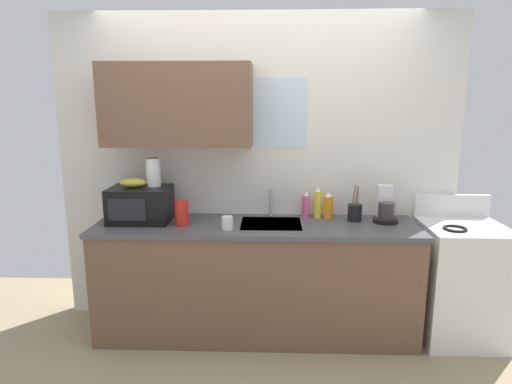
# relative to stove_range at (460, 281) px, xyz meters

# --- Properties ---
(kitchen_wall_assembly) EXTENTS (3.24, 0.42, 2.50)m
(kitchen_wall_assembly) POSITION_rel_stove_range_xyz_m (-1.71, 0.30, 0.91)
(kitchen_wall_assembly) COLOR silver
(kitchen_wall_assembly) RESTS_ON ground
(counter_unit) EXTENTS (2.47, 0.63, 0.90)m
(counter_unit) POSITION_rel_stove_range_xyz_m (-1.58, -0.00, 0.00)
(counter_unit) COLOR brown
(counter_unit) RESTS_ON ground
(sink_faucet) EXTENTS (0.03, 0.03, 0.22)m
(sink_faucet) POSITION_rel_stove_range_xyz_m (-1.46, 0.24, 0.55)
(sink_faucet) COLOR #B2B5BA
(sink_faucet) RESTS_ON counter_unit
(stove_range) EXTENTS (0.60, 0.60, 1.08)m
(stove_range) POSITION_rel_stove_range_xyz_m (0.00, 0.00, 0.00)
(stove_range) COLOR white
(stove_range) RESTS_ON ground
(microwave) EXTENTS (0.46, 0.35, 0.27)m
(microwave) POSITION_rel_stove_range_xyz_m (-2.48, 0.04, 0.58)
(microwave) COLOR black
(microwave) RESTS_ON counter_unit
(banana_bunch) EXTENTS (0.20, 0.11, 0.07)m
(banana_bunch) POSITION_rel_stove_range_xyz_m (-2.53, 0.05, 0.75)
(banana_bunch) COLOR gold
(banana_bunch) RESTS_ON microwave
(paper_towel_roll) EXTENTS (0.11, 0.11, 0.22)m
(paper_towel_roll) POSITION_rel_stove_range_xyz_m (-2.38, 0.10, 0.82)
(paper_towel_roll) COLOR white
(paper_towel_roll) RESTS_ON microwave
(coffee_maker) EXTENTS (0.19, 0.21, 0.28)m
(coffee_maker) POSITION_rel_stove_range_xyz_m (-0.58, 0.10, 0.55)
(coffee_maker) COLOR black
(coffee_maker) RESTS_ON counter_unit
(dish_soap_bottle_pink) EXTENTS (0.06, 0.06, 0.21)m
(dish_soap_bottle_pink) POSITION_rel_stove_range_xyz_m (-1.18, 0.21, 0.54)
(dish_soap_bottle_pink) COLOR #E55999
(dish_soap_bottle_pink) RESTS_ON counter_unit
(dish_soap_bottle_yellow) EXTENTS (0.06, 0.06, 0.25)m
(dish_soap_bottle_yellow) POSITION_rel_stove_range_xyz_m (-1.09, 0.20, 0.56)
(dish_soap_bottle_yellow) COLOR yellow
(dish_soap_bottle_yellow) RESTS_ON counter_unit
(dish_soap_bottle_orange) EXTENTS (0.07, 0.07, 0.21)m
(dish_soap_bottle_orange) POSITION_rel_stove_range_xyz_m (-1.01, 0.19, 0.54)
(dish_soap_bottle_orange) COLOR orange
(dish_soap_bottle_orange) RESTS_ON counter_unit
(cereal_canister) EXTENTS (0.10, 0.10, 0.19)m
(cereal_canister) POSITION_rel_stove_range_xyz_m (-2.14, -0.05, 0.54)
(cereal_canister) COLOR red
(cereal_canister) RESTS_ON counter_unit
(mug_white) EXTENTS (0.08, 0.08, 0.09)m
(mug_white) POSITION_rel_stove_range_xyz_m (-1.78, -0.14, 0.49)
(mug_white) COLOR white
(mug_white) RESTS_ON counter_unit
(utensil_crock) EXTENTS (0.11, 0.11, 0.29)m
(utensil_crock) POSITION_rel_stove_range_xyz_m (-0.81, 0.12, 0.51)
(utensil_crock) COLOR black
(utensil_crock) RESTS_ON counter_unit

